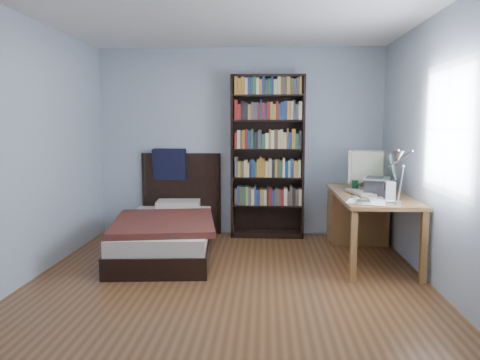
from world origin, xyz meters
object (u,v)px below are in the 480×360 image
(soda_can, at_px, (355,185))
(bookshelf, at_px, (267,157))
(crt_monitor, at_px, (366,167))
(speaker, at_px, (390,191))
(keyboard, at_px, (360,193))
(laptop, at_px, (378,183))
(desk, at_px, (361,213))
(desk_lamp, at_px, (398,162))
(bed, at_px, (168,230))

(soda_can, bearing_deg, bookshelf, 143.79)
(crt_monitor, relative_size, speaker, 2.64)
(bookshelf, bearing_deg, speaker, -49.28)
(keyboard, distance_m, bookshelf, 1.48)
(laptop, bearing_deg, bookshelf, 139.26)
(crt_monitor, relative_size, keyboard, 1.14)
(soda_can, xyz_separation_m, bookshelf, (-1.01, 0.74, 0.27))
(keyboard, bearing_deg, desk, 63.15)
(laptop, distance_m, soda_can, 0.36)
(crt_monitor, distance_m, desk_lamp, 1.49)
(desk, xyz_separation_m, keyboard, (-0.12, -0.53, 0.32))
(keyboard, height_order, bookshelf, bookshelf)
(desk, height_order, crt_monitor, crt_monitor)
(desk_lamp, bearing_deg, bookshelf, 119.62)
(bed, bearing_deg, crt_monitor, 6.85)
(bookshelf, xyz_separation_m, bed, (-1.17, -0.81, -0.81))
(laptop, relative_size, bed, 0.21)
(speaker, distance_m, bed, 2.54)
(laptop, distance_m, desk_lamp, 1.01)
(laptop, relative_size, keyboard, 1.03)
(desk, xyz_separation_m, bed, (-2.30, -0.31, -0.17))
(desk, relative_size, bed, 0.81)
(crt_monitor, height_order, soda_can, crt_monitor)
(desk, relative_size, soda_can, 14.15)
(speaker, xyz_separation_m, bookshelf, (-1.23, 1.42, 0.24))
(soda_can, relative_size, bed, 0.06)
(laptop, height_order, soda_can, laptop)
(laptop, xyz_separation_m, bed, (-2.37, 0.23, -0.60))
(crt_monitor, xyz_separation_m, bed, (-2.35, -0.28, -0.73))
(keyboard, bearing_deg, soda_can, 76.28)
(crt_monitor, xyz_separation_m, bookshelf, (-1.18, 0.52, 0.08))
(keyboard, xyz_separation_m, bed, (-2.18, 0.22, -0.49))
(laptop, bearing_deg, keyboard, 177.28)
(speaker, bearing_deg, soda_can, 109.45)
(speaker, bearing_deg, crt_monitor, 94.98)
(crt_monitor, distance_m, bed, 2.48)
(laptop, distance_m, bed, 2.46)
(crt_monitor, height_order, bed, crt_monitor)
(speaker, relative_size, bookshelf, 0.09)
(desk, height_order, bookshelf, bookshelf)
(laptop, xyz_separation_m, soda_can, (-0.19, 0.29, -0.06))
(crt_monitor, relative_size, bookshelf, 0.24)
(crt_monitor, height_order, bookshelf, bookshelf)
(keyboard, relative_size, speaker, 2.31)
(laptop, relative_size, soda_can, 3.67)
(soda_can, bearing_deg, crt_monitor, 52.21)
(laptop, xyz_separation_m, speaker, (0.02, -0.39, -0.03))
(desk, bearing_deg, bed, -172.26)
(soda_can, distance_m, bookshelf, 1.28)
(desk_lamp, xyz_separation_m, speaker, (0.09, 0.57, -0.34))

